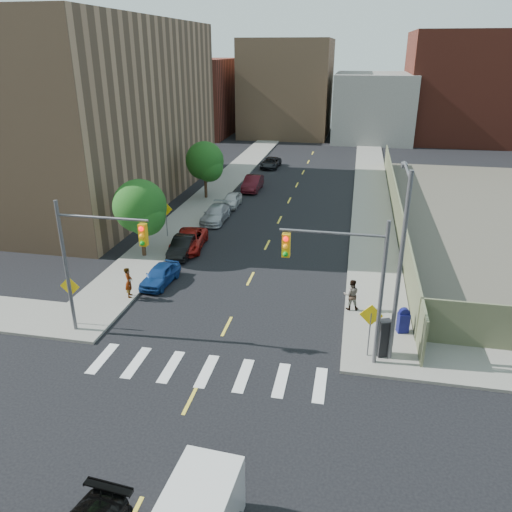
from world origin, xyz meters
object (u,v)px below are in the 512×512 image
at_px(parked_car_blue, 160,275).
at_px(parked_car_silver, 216,214).
at_px(mailbox, 403,320).
at_px(payphone, 384,338).
at_px(parked_car_white, 232,200).
at_px(parked_car_grey, 271,163).
at_px(parked_car_maroon, 253,183).
at_px(parked_car_red, 189,240).
at_px(pedestrian_west, 129,282).
at_px(parked_car_black, 183,246).
at_px(pedestrian_east, 351,295).

relative_size(parked_car_blue, parked_car_silver, 0.80).
relative_size(mailbox, payphone, 0.73).
xyz_separation_m(parked_car_white, parked_car_grey, (0.74, 16.78, -0.00)).
relative_size(parked_car_maroon, payphone, 2.43).
relative_size(parked_car_red, mailbox, 3.46).
relative_size(parked_car_red, parked_car_silver, 1.04).
bearing_deg(pedestrian_west, parked_car_black, -24.62).
bearing_deg(pedestrian_west, parked_car_grey, -21.51).
distance_m(parked_car_black, pedestrian_east, 13.28).
xyz_separation_m(parked_car_red, parked_car_silver, (0.25, 6.42, 0.00)).
distance_m(parked_car_white, payphone, 25.75).
bearing_deg(parked_car_blue, parked_car_black, 97.32).
distance_m(parked_car_red, pedestrian_east, 13.81).
relative_size(parked_car_maroon, parked_car_grey, 1.02).
height_order(parked_car_blue, pedestrian_west, pedestrian_west).
height_order(parked_car_blue, mailbox, mailbox).
xyz_separation_m(parked_car_blue, parked_car_black, (-0.21, 4.83, 0.03)).
bearing_deg(mailbox, parked_car_maroon, 101.04).
xyz_separation_m(parked_car_grey, pedestrian_west, (-2.10, -35.83, 0.44)).
relative_size(parked_car_silver, pedestrian_east, 2.53).
relative_size(parked_car_silver, mailbox, 3.33).
height_order(parked_car_white, pedestrian_west, pedestrian_west).
bearing_deg(parked_car_blue, mailbox, -7.67).
bearing_deg(parked_car_maroon, parked_car_black, -94.21).
relative_size(parked_car_silver, payphone, 2.42).
bearing_deg(mailbox, parked_car_blue, 151.61).
height_order(parked_car_silver, pedestrian_east, pedestrian_east).
distance_m(parked_car_grey, pedestrian_west, 35.89).
relative_size(parked_car_maroon, pedestrian_east, 2.54).
bearing_deg(payphone, parked_car_silver, 104.68).
height_order(parked_car_red, mailbox, mailbox).
bearing_deg(parked_car_grey, pedestrian_west, -91.28).
height_order(parked_car_white, parked_car_grey, parked_car_white).
height_order(parked_car_white, parked_car_maroon, parked_car_maroon).
xyz_separation_m(parked_car_black, parked_car_white, (0.56, 11.98, -0.03)).
distance_m(parked_car_blue, parked_car_maroon, 22.78).
height_order(parked_car_blue, pedestrian_east, pedestrian_east).
bearing_deg(parked_car_white, payphone, -60.33).
xyz_separation_m(parked_car_blue, parked_car_maroon, (1.09, 22.75, 0.13)).
bearing_deg(parked_car_maroon, parked_car_red, -94.37).
xyz_separation_m(parked_car_white, mailbox, (13.89, -19.98, 0.19)).
xyz_separation_m(parked_car_maroon, pedestrian_east, (10.50, -24.00, 0.29)).
distance_m(parked_car_silver, payphone, 22.19).
height_order(parked_car_blue, parked_car_silver, parked_car_silver).
distance_m(parked_car_black, mailbox, 16.51).
distance_m(parked_car_blue, parked_car_grey, 33.62).
xyz_separation_m(parked_car_black, pedestrian_west, (-0.80, -7.06, 0.41)).
bearing_deg(parked_car_silver, pedestrian_west, -93.33).
bearing_deg(parked_car_grey, parked_car_red, -90.54).
distance_m(parked_car_blue, mailbox, 14.59).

